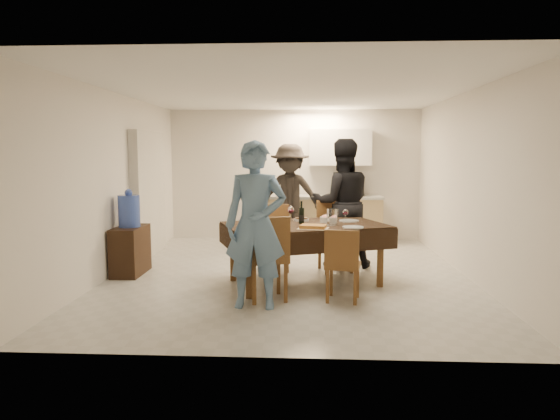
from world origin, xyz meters
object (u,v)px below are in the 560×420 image
Objects in this scene: person_near at (256,225)px; person_kitchen at (290,195)px; water_jug at (129,211)px; person_far at (342,203)px; console at (130,250)px; savoury_tart at (313,227)px; microwave at (348,188)px; dining_table at (305,227)px; wine_bottle at (301,212)px; water_pitcher at (332,217)px.

person_near is 0.98× the size of person_kitchen.
person_far is at bearing 11.96° from water_jug.
savoury_tart is at bearing -16.69° from console.
person_far is at bearing -63.81° from person_kitchen.
microwave is (3.34, 2.81, 0.73)m from console.
dining_table is 7.77× the size of wine_bottle.
dining_table is 5.15× the size of water_jug.
person_kitchen is (-0.39, 3.14, 0.13)m from savoury_tart.
savoury_tart is 0.94m from person_near.
person_near is (-0.55, -1.05, 0.17)m from dining_table.
wine_bottle is 0.15× the size of person_far.
person_near reaches higher than water_pitcher.
microwave reaches higher than wine_bottle.
water_pitcher is 0.11× the size of person_near.
person_kitchen is at bearing -72.22° from person_far.
person_near is (-0.50, -1.10, -0.01)m from wine_bottle.
person_kitchen reaches higher than console.
water_pitcher is at bearing -77.13° from person_kitchen.
wine_bottle is at bearing 165.96° from water_pitcher.
dining_table is at bearing 104.74° from savoury_tart.
dining_table is 1.20m from person_far.
water_jug is (0.00, 0.00, 0.57)m from console.
person_near is at bearing -131.99° from water_pitcher.
person_kitchen is at bearing 95.12° from wine_bottle.
console is 0.39× the size of person_kitchen.
person_far reaches higher than dining_table.
water_pitcher is at bearing -28.74° from dining_table.
dining_table is 0.20m from wine_bottle.
water_jug is at bearing 163.31° from savoury_tart.
wine_bottle is at bearing 66.62° from person_near.
water_jug is 2.14× the size of water_pitcher.
savoury_tart is at bearing -82.87° from person_kitchen.
water_jug reaches higher than water_pitcher.
dining_table is 11.02× the size of water_pitcher.
wine_bottle is 0.47m from savoury_tart.
water_pitcher is (2.86, -0.45, 0.56)m from console.
console is 1.29× the size of microwave.
console is at bearing 171.85° from wine_bottle.
water_pitcher is 1.35m from person_near.
water_jug is 3.24m from person_kitchen.
microwave is 0.31× the size of person_near.
water_pitcher is at bearing -14.04° from wine_bottle.
microwave reaches higher than console.
dining_table is 0.38m from water_pitcher.
dining_table is 4.08× the size of microwave.
wine_bottle is 1.21m from person_near.
microwave is 2.18m from person_far.
water_pitcher reaches higher than savoury_tart.
person_kitchen reaches higher than person_near.
water_jug is 0.23× the size of person_far.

